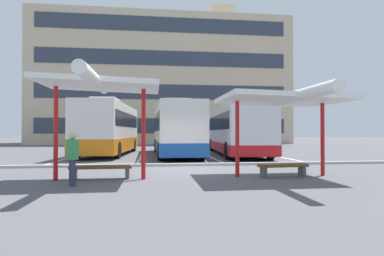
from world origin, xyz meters
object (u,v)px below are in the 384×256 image
at_px(bench_1, 283,167).
at_px(waiting_shelter_0, 99,86).
at_px(coach_bus_2, 235,130).
at_px(waiting_passenger_0, 72,155).
at_px(coach_bus_1, 175,130).
at_px(coach_bus_0, 110,130).
at_px(bench_0, 101,169).
at_px(waiting_shelter_1, 284,100).

bearing_deg(bench_1, waiting_shelter_0, -178.15).
height_order(coach_bus_2, waiting_passenger_0, coach_bus_2).
bearing_deg(coach_bus_1, coach_bus_0, 167.05).
distance_m(coach_bus_2, waiting_passenger_0, 14.45).
relative_size(coach_bus_1, waiting_passenger_0, 7.36).
height_order(waiting_shelter_0, bench_0, waiting_shelter_0).
distance_m(coach_bus_1, bench_0, 11.07).
bearing_deg(waiting_shelter_0, bench_0, 90.00).
distance_m(coach_bus_0, bench_0, 11.71).
height_order(coach_bus_1, waiting_shelter_0, coach_bus_1).
relative_size(coach_bus_2, waiting_shelter_1, 2.33).
bearing_deg(waiting_shelter_0, coach_bus_0, 96.18).
height_order(waiting_shelter_1, bench_1, waiting_shelter_1).
bearing_deg(coach_bus_2, waiting_shelter_0, -123.26).
xyz_separation_m(coach_bus_1, bench_0, (-3.14, -10.54, -1.32)).
relative_size(waiting_shelter_1, bench_1, 2.93).
bearing_deg(coach_bus_2, waiting_passenger_0, -123.46).
bearing_deg(waiting_shelter_1, coach_bus_0, 122.06).
distance_m(waiting_shelter_1, waiting_passenger_0, 7.04).
xyz_separation_m(coach_bus_0, coach_bus_2, (8.65, -0.78, -0.02)).
bearing_deg(waiting_shelter_0, coach_bus_2, 56.74).
xyz_separation_m(waiting_shelter_0, waiting_passenger_0, (-0.60, -0.82, -2.12)).
relative_size(bench_1, waiting_passenger_0, 1.14).
relative_size(coach_bus_1, bench_1, 6.46).
bearing_deg(bench_1, bench_0, 177.75).
height_order(coach_bus_1, waiting_shelter_1, coach_bus_1).
distance_m(waiting_shelter_1, bench_1, 2.31).
bearing_deg(waiting_shelter_1, coach_bus_2, 83.80).
relative_size(coach_bus_2, waiting_passenger_0, 7.77).
bearing_deg(coach_bus_0, bench_0, -83.59).
bearing_deg(bench_0, coach_bus_1, 73.43).
bearing_deg(coach_bus_1, waiting_shelter_1, -74.51).
height_order(coach_bus_0, bench_1, coach_bus_0).
bearing_deg(coach_bus_1, waiting_shelter_0, -105.94).
xyz_separation_m(waiting_shelter_1, waiting_passenger_0, (-6.75, -0.93, -1.77)).
xyz_separation_m(coach_bus_0, waiting_passenger_0, (0.70, -12.82, -0.84)).
xyz_separation_m(bench_0, waiting_passenger_0, (-0.60, -1.26, 0.53)).
bearing_deg(waiting_passenger_0, coach_bus_2, 56.54).
height_order(coach_bus_0, waiting_shelter_1, coach_bus_0).
height_order(coach_bus_2, waiting_shelter_0, coach_bus_2).
bearing_deg(coach_bus_0, waiting_shelter_1, -57.94).
bearing_deg(waiting_shelter_1, waiting_shelter_0, -179.02).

